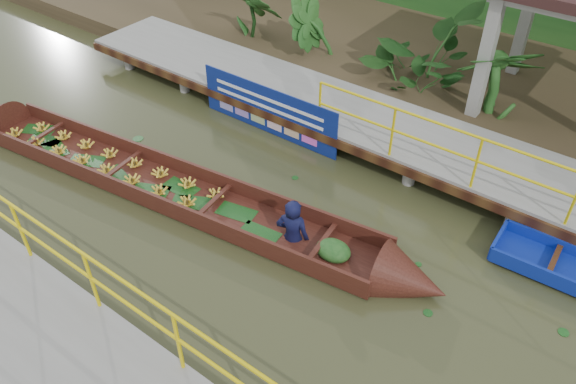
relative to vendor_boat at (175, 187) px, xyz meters
The scene contains 6 objects.
ground 2.33m from the vendor_boat, ahead, with size 80.00×80.00×0.00m, color #2F3219.
land_strip 8.08m from the vendor_boat, 73.45° to the left, with size 30.00×8.00×0.45m, color #312818.
far_dock 4.36m from the vendor_boat, 57.73° to the left, with size 16.00×2.06×1.66m.
vendor_boat is the anchor object (origin of this frame).
blue_banner 2.75m from the vendor_boat, 88.82° to the left, with size 3.46×0.04×1.08m.
tropical_plants 6.66m from the vendor_boat, 57.51° to the left, with size 14.31×1.31×1.64m.
Camera 1 is at (4.23, -5.47, 6.69)m, focal length 35.00 mm.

